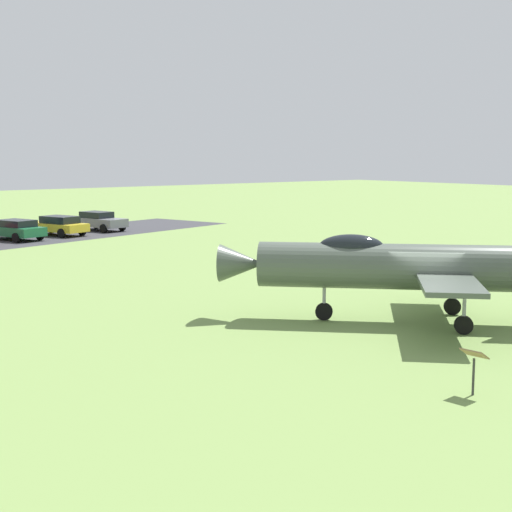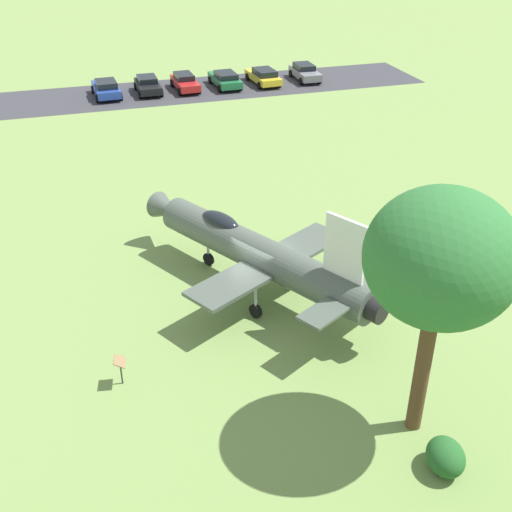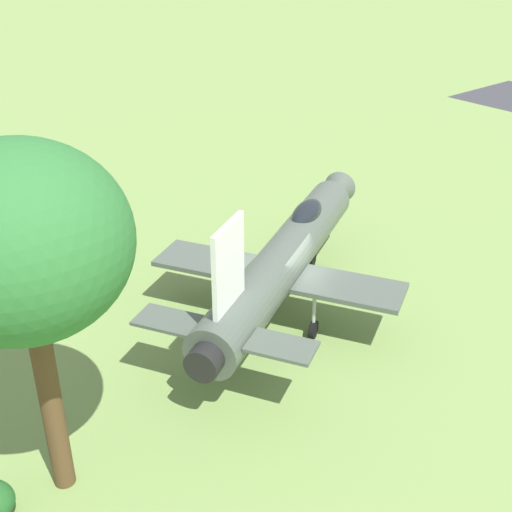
# 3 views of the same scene
# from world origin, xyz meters

# --- Properties ---
(ground_plane) EXTENTS (200.00, 200.00, 0.00)m
(ground_plane) POSITION_xyz_m (0.00, 0.00, 0.00)
(ground_plane) COLOR #75934C
(display_jet) EXTENTS (11.11, 10.91, 5.13)m
(display_jet) POSITION_xyz_m (-0.26, -0.26, 1.97)
(display_jet) COLOR #4C564C
(display_jet) RESTS_ON ground_plane
(shade_tree) EXTENTS (4.45, 4.44, 8.49)m
(shade_tree) POSITION_xyz_m (8.10, 4.75, 6.39)
(shade_tree) COLOR brown
(shade_tree) RESTS_ON ground_plane
(info_plaque) EXTENTS (0.63, 0.44, 1.14)m
(info_plaque) POSITION_xyz_m (5.74, -5.18, 0.85)
(info_plaque) COLOR #333333
(info_plaque) RESTS_ON ground_plane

